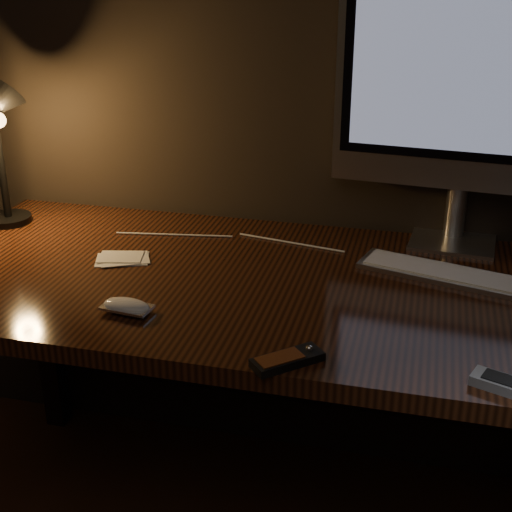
% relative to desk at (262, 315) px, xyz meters
% --- Properties ---
extents(desk, '(1.60, 0.75, 0.75)m').
position_rel_desk_xyz_m(desk, '(0.00, 0.00, 0.00)').
color(desk, '#3D1C0D').
rests_on(desk, ground).
extents(monitor, '(0.63, 0.20, 0.66)m').
position_rel_desk_xyz_m(monitor, '(0.43, 0.26, 0.52)').
color(monitor, silver).
rests_on(monitor, desk).
extents(keyboard, '(0.41, 0.21, 0.01)m').
position_rel_desk_xyz_m(keyboard, '(0.42, 0.05, 0.14)').
color(keyboard, silver).
rests_on(keyboard, desk).
extents(mouse, '(0.11, 0.07, 0.02)m').
position_rel_desk_xyz_m(mouse, '(-0.21, -0.29, 0.14)').
color(mouse, white).
rests_on(mouse, desk).
extents(media_remote, '(0.13, 0.13, 0.02)m').
position_rel_desk_xyz_m(media_remote, '(0.14, -0.40, 0.14)').
color(media_remote, black).
rests_on(media_remote, desk).
extents(papers, '(0.14, 0.12, 0.01)m').
position_rel_desk_xyz_m(papers, '(-0.33, -0.04, 0.13)').
color(papers, white).
rests_on(papers, desk).
extents(cable, '(0.59, 0.03, 0.01)m').
position_rel_desk_xyz_m(cable, '(-0.12, 0.13, 0.13)').
color(cable, white).
rests_on(cable, desk).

